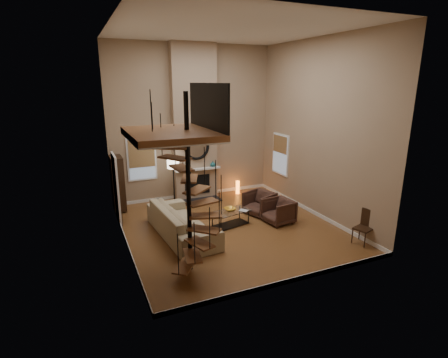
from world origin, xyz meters
name	(u,v)px	position (x,y,z in m)	size (l,w,h in m)	color
ground	(229,227)	(0.00, 0.00, -0.01)	(6.00, 6.50, 0.01)	#945F2F
back_wall	(193,123)	(0.00, 3.25, 2.75)	(6.00, 0.02, 5.50)	tan
front_wall	(298,159)	(0.00, -3.25, 2.75)	(6.00, 0.02, 5.50)	tan
left_wall	(118,143)	(-3.00, 0.00, 2.75)	(0.02, 6.50, 5.50)	tan
right_wall	(317,130)	(3.00, 0.00, 2.75)	(0.02, 6.50, 5.50)	tan
ceiling	(230,29)	(0.00, 0.00, 5.50)	(6.00, 6.50, 0.01)	silver
baseboard_back	(194,194)	(0.00, 3.24, 0.06)	(6.00, 0.02, 0.12)	white
baseboard_front	(291,280)	(0.00, -3.24, 0.06)	(6.00, 0.02, 0.12)	white
baseboard_left	(127,243)	(-2.99, 0.00, 0.06)	(0.02, 6.50, 0.12)	white
baseboard_right	(311,211)	(2.99, 0.00, 0.06)	(0.02, 6.50, 0.12)	white
chimney_breast	(194,124)	(0.00, 3.06, 2.75)	(1.60, 0.38, 5.50)	#9D8166
hearth	(200,201)	(0.00, 2.57, 0.02)	(1.50, 0.60, 0.04)	black
firebox	(197,185)	(0.00, 2.86, 0.55)	(0.95, 0.02, 0.72)	black
mantel	(198,169)	(0.00, 2.78, 1.15)	(1.70, 0.18, 0.06)	white
mirror_frame	(197,147)	(0.00, 2.84, 1.95)	(0.94, 0.94, 0.10)	black
mirror_disc	(197,147)	(0.00, 2.85, 1.95)	(0.80, 0.80, 0.01)	white
vase_left	(183,166)	(-0.55, 2.82, 1.30)	(0.24, 0.24, 0.25)	black
vase_right	(213,164)	(0.60, 2.82, 1.28)	(0.20, 0.20, 0.21)	#1B595F
window_back	(142,159)	(-1.90, 3.22, 1.62)	(1.02, 0.06, 1.52)	white
window_right	(280,154)	(2.97, 2.00, 1.63)	(0.06, 1.02, 1.52)	white
entry_door	(117,189)	(-2.95, 1.80, 1.05)	(0.10, 1.05, 2.16)	white
loft	(175,131)	(-2.04, -1.80, 3.24)	(1.70, 2.20, 1.09)	brown
spiral_stair	(189,196)	(-1.78, -1.79, 1.78)	(1.47, 1.47, 4.06)	black
hutch	(118,183)	(-2.81, 2.81, 0.95)	(0.38, 0.80, 1.80)	#311D10
sofa	(181,222)	(-1.46, 0.06, 0.40)	(2.97, 1.16, 0.87)	tan
armchair_near	(261,203)	(1.44, 0.66, 0.35)	(0.84, 0.86, 0.78)	#42271E
armchair_far	(280,211)	(1.62, -0.24, 0.35)	(0.81, 0.83, 0.76)	#42271E
coffee_table	(231,216)	(0.10, 0.13, 0.28)	(1.29, 0.84, 0.45)	silver
bowl	(230,209)	(0.10, 0.18, 0.50)	(0.36, 0.36, 0.09)	gold
book	(243,211)	(0.45, -0.02, 0.46)	(0.19, 0.26, 0.02)	gray
floor_lamp	(173,167)	(-1.02, 2.36, 1.41)	(0.40, 0.40, 1.71)	black
accent_lamp	(238,187)	(1.64, 2.85, 0.25)	(0.14, 0.14, 0.50)	orange
side_chair	(365,225)	(2.89, -2.39, 0.53)	(0.51, 0.50, 0.92)	#311D10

